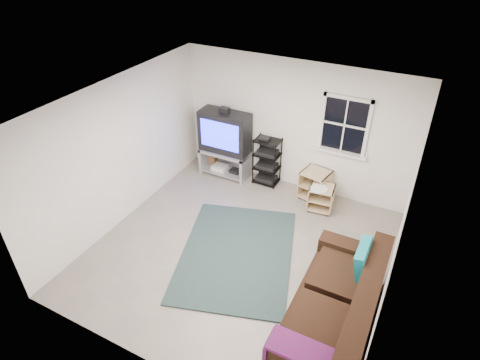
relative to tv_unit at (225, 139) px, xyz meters
The scene contains 8 objects.
room 2.42m from the tv_unit, ahead, with size 4.60×4.62×4.60m.
tv_unit is the anchor object (origin of this frame).
av_rack 1.01m from the tv_unit, ahead, with size 0.51×0.37×1.03m.
side_table_left 2.06m from the tv_unit, ahead, with size 0.58×0.58×0.59m.
side_table_right 2.28m from the tv_unit, ahead, with size 0.49×0.50×0.52m.
sofa 4.26m from the tv_unit, 41.12° to the right, with size 1.01×2.27×1.04m.
shag_rug 2.65m from the tv_unit, 57.16° to the right, with size 1.78×2.45×0.03m, color #321E16.
paper_bag 0.80m from the tv_unit, 163.23° to the left, with size 0.29×0.18×0.41m, color #936542.
Camera 1 is at (2.26, -4.40, 4.70)m, focal length 30.00 mm.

